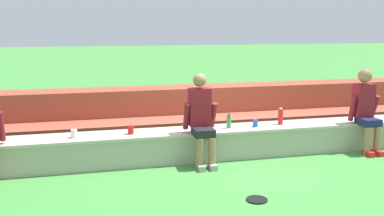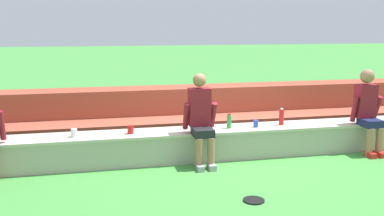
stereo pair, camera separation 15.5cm
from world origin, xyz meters
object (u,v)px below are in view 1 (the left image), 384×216
Objects in this scene: water_bottle_near_right at (281,117)px; plastic_cup_right_end at (255,123)px; plastic_cup_left_end at (74,133)px; water_bottle_near_left at (229,121)px; frisbee at (257,200)px; person_left_of_center at (201,118)px; person_center at (366,108)px; plastic_cup_middle at (131,130)px.

water_bottle_near_right reaches higher than plastic_cup_right_end.
plastic_cup_left_end is 2.80m from plastic_cup_right_end.
plastic_cup_left_end is at bearing -179.45° from water_bottle_near_left.
frisbee is (-0.25, -1.79, -0.57)m from water_bottle_near_left.
plastic_cup_left_end is at bearing 179.85° from plastic_cup_right_end.
person_left_of_center is 2.79m from person_center.
plastic_cup_right_end is (-1.83, 0.24, -0.20)m from person_center.
person_center reaches higher than water_bottle_near_left.
frisbee is (-1.15, -1.82, -0.59)m from water_bottle_near_right.
water_bottle_near_left is at bearing 0.61° from plastic_cup_middle.
person_left_of_center reaches higher than frisbee.
person_left_of_center is at bearing 179.76° from person_center.
person_center reaches higher than frisbee.
plastic_cup_left_end is (-2.36, -0.02, -0.05)m from water_bottle_near_left.
water_bottle_near_left is at bearing 176.08° from plastic_cup_right_end.
plastic_cup_middle is 0.49× the size of frisbee.
person_left_of_center is 0.60m from water_bottle_near_left.
person_center is 5.83× the size of water_bottle_near_left.
water_bottle_near_left is at bearing 26.39° from person_left_of_center.
frisbee is at bearing -53.75° from plastic_cup_middle.
water_bottle_near_right is (-1.37, 0.30, -0.13)m from person_center.
person_center is 5.32× the size of frisbee.
water_bottle_near_left is 1.86× the size of plastic_cup_middle.
plastic_cup_left_end is 2.80m from frisbee.
plastic_cup_middle is (-1.55, -0.02, -0.05)m from water_bottle_near_left.
plastic_cup_middle is (0.82, 0.01, 0.00)m from plastic_cup_left_end.
frisbee is (2.11, -1.76, -0.52)m from plastic_cup_left_end.
water_bottle_near_right is at bearing 167.63° from person_center.
person_left_of_center is 12.12× the size of plastic_cup_right_end.
water_bottle_near_left is at bearing -178.08° from water_bottle_near_right.
plastic_cup_right_end is at bearing -3.92° from water_bottle_near_left.
person_center is at bearing -0.24° from person_left_of_center.
plastic_cup_left_end is at bearing -179.07° from water_bottle_near_right.
plastic_cup_middle reaches higher than plastic_cup_right_end.
water_bottle_near_right is at bearing 1.92° from water_bottle_near_left.
water_bottle_near_right reaches higher than water_bottle_near_left.
person_center is at bearing -12.37° from water_bottle_near_right.
water_bottle_near_left is 0.91× the size of frisbee.
frisbee is at bearing -149.00° from person_center.
plastic_cup_middle is 2.25m from frisbee.
person_left_of_center is at bearing -168.50° from water_bottle_near_right.
frisbee is (-2.52, -1.51, -0.71)m from person_center.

